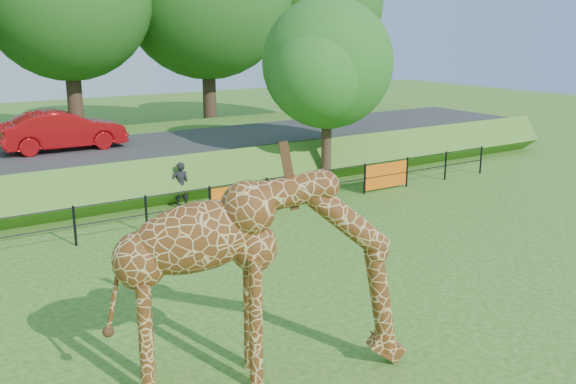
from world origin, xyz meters
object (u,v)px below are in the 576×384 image
Objects in this scene: car_red at (63,130)px; tree_east at (329,68)px; giraffe at (262,278)px; visitor at (181,185)px.

tree_east is (8.10, -4.92, 2.15)m from car_red.
giraffe is 1.15× the size of car_red.
giraffe is at bearing 85.32° from visitor.
visitor is (3.18, 10.41, -1.02)m from giraffe.
giraffe is 10.93m from visitor.
giraffe is 15.01m from car_red.
car_red is 2.88× the size of visitor.
car_red reaches higher than visitor.
giraffe reaches higher than car_red.
giraffe is at bearing -131.26° from tree_east.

